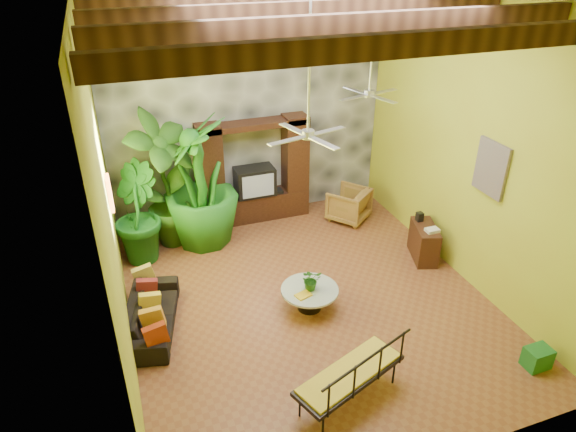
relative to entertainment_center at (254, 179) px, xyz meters
name	(u,v)px	position (x,y,z in m)	size (l,w,h in m)	color
ground	(307,298)	(0.00, -3.14, -0.97)	(7.00, 7.00, 0.00)	brown
back_wall	(247,106)	(0.00, 0.36, 1.53)	(6.00, 0.02, 5.00)	#AAA526
left_wall	(106,198)	(-3.00, -3.14, 1.53)	(0.02, 7.00, 5.00)	#AAA526
right_wall	(472,144)	(3.00, -3.14, 1.53)	(0.02, 7.00, 5.00)	#AAA526
stone_accent_wall	(248,106)	(0.00, 0.30, 1.53)	(5.98, 0.10, 4.98)	#3B3D43
ceiling_beams	(313,9)	(0.00, -3.14, 3.81)	(5.95, 5.36, 0.22)	#3C2213
entertainment_center	(254,179)	(0.00, 0.00, 0.00)	(2.40, 0.55, 2.30)	black
ceiling_fan_front	(308,120)	(-0.20, -3.54, 2.44)	(1.28, 1.28, 1.86)	silver
ceiling_fan_back	(370,82)	(1.60, -1.94, 2.44)	(1.28, 1.28, 1.86)	silver
wall_art_mask	(110,193)	(-2.96, -2.14, 1.13)	(0.06, 0.32, 0.55)	gold
wall_art_painting	(491,168)	(2.96, -3.74, 1.33)	(0.06, 0.70, 0.90)	#295699
sofa	(151,314)	(-2.65, -3.00, -0.70)	(1.82, 0.71, 0.53)	black
wicker_armchair	(349,204)	(1.95, -0.77, -0.59)	(0.79, 0.82, 0.74)	olive
tall_plant_a	(165,181)	(-1.95, -0.46, 0.45)	(1.49, 1.01, 2.83)	#275917
tall_plant_b	(136,214)	(-2.59, -0.78, 0.01)	(1.08, 0.87, 1.96)	#17591E
tall_plant_c	(200,183)	(-1.29, -0.60, 0.38)	(1.50, 1.50, 2.68)	#1F691B
coffee_table	(310,296)	(-0.06, -3.40, -0.71)	(0.98, 0.98, 0.40)	black
centerpiece_plant	(311,280)	(-0.04, -3.40, -0.38)	(0.34, 0.29, 0.38)	#225616
yellow_tray	(303,295)	(-0.23, -3.54, -0.55)	(0.26, 0.18, 0.03)	#CECB16
iron_bench	(352,374)	(-0.30, -5.50, -0.43)	(1.73, 1.15, 0.57)	black
side_console	(424,242)	(2.65, -2.69, -0.62)	(0.39, 0.87, 0.70)	#322110
green_bin	(537,358)	(2.60, -5.81, -0.80)	(0.38, 0.28, 0.33)	#1D6C35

